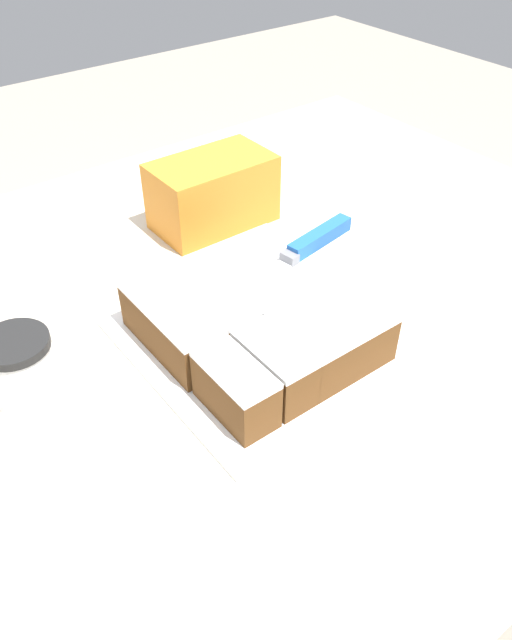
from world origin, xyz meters
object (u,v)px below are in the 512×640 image
(cake_board, at_px, (256,341))
(storage_box, at_px, (213,193))
(knife, at_px, (305,247))
(cake, at_px, (256,319))
(coffee_cup, at_px, (21,368))

(cake_board, xyz_separation_m, storage_box, (0.14, 0.31, 0.06))
(knife, height_order, storage_box, storage_box)
(cake, distance_m, coffee_cup, 0.31)
(cake, bearing_deg, cake_board, -133.15)
(cake_board, height_order, cake, cake)
(cake_board, height_order, knife, knife)
(cake, height_order, knife, knife)
(coffee_cup, bearing_deg, cake_board, -18.31)
(cake_board, relative_size, cake, 1.20)
(knife, distance_m, coffee_cup, 0.42)
(cake_board, bearing_deg, coffee_cup, 161.69)
(cake, xyz_separation_m, coffee_cup, (-0.29, 0.09, 0.01))
(knife, distance_m, storage_box, 0.26)
(cake, distance_m, storage_box, 0.33)
(cake_board, bearing_deg, knife, 20.13)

